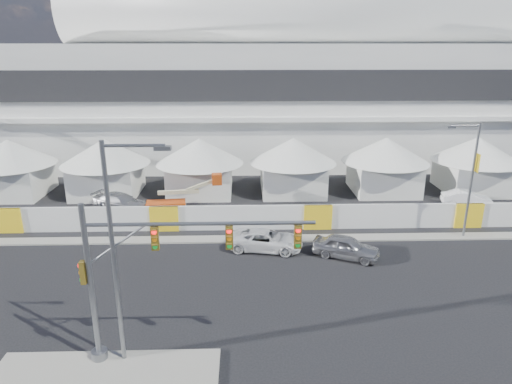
{
  "coord_description": "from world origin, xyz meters",
  "views": [
    {
      "loc": [
        0.15,
        -18.84,
        13.91
      ],
      "look_at": [
        1.01,
        10.0,
        4.56
      ],
      "focal_mm": 32.0,
      "sensor_mm": 36.0,
      "label": 1
    }
  ],
  "objects_px": {
    "sedan_silver": "(346,247)",
    "streetlight_curb": "(470,173)",
    "boom_lift": "(173,203)",
    "streetlight_median": "(118,241)",
    "pickup_curb": "(266,240)",
    "lot_car_a": "(467,199)",
    "traffic_mast": "(138,276)",
    "lot_car_c": "(120,202)"
  },
  "relations": [
    {
      "from": "sedan_silver",
      "to": "streetlight_curb",
      "type": "relative_size",
      "value": 0.52
    },
    {
      "from": "streetlight_curb",
      "to": "boom_lift",
      "type": "relative_size",
      "value": 1.31
    },
    {
      "from": "streetlight_median",
      "to": "streetlight_curb",
      "type": "bearing_deg",
      "value": 31.86
    },
    {
      "from": "pickup_curb",
      "to": "lot_car_a",
      "type": "relative_size",
      "value": 1.21
    },
    {
      "from": "traffic_mast",
      "to": "streetlight_median",
      "type": "xyz_separation_m",
      "value": [
        -0.71,
        -0.01,
        1.65
      ]
    },
    {
      "from": "pickup_curb",
      "to": "boom_lift",
      "type": "relative_size",
      "value": 0.78
    },
    {
      "from": "lot_car_c",
      "to": "boom_lift",
      "type": "bearing_deg",
      "value": -76.86
    },
    {
      "from": "lot_car_a",
      "to": "lot_car_c",
      "type": "bearing_deg",
      "value": 103.6
    },
    {
      "from": "traffic_mast",
      "to": "boom_lift",
      "type": "bearing_deg",
      "value": 94.26
    },
    {
      "from": "lot_car_c",
      "to": "streetlight_median",
      "type": "distance_m",
      "value": 21.7
    },
    {
      "from": "lot_car_c",
      "to": "streetlight_median",
      "type": "bearing_deg",
      "value": -141.33
    },
    {
      "from": "traffic_mast",
      "to": "streetlight_curb",
      "type": "bearing_deg",
      "value": 32.69
    },
    {
      "from": "streetlight_median",
      "to": "boom_lift",
      "type": "bearing_deg",
      "value": 92.18
    },
    {
      "from": "sedan_silver",
      "to": "streetlight_median",
      "type": "distance_m",
      "value": 16.91
    },
    {
      "from": "pickup_curb",
      "to": "streetlight_curb",
      "type": "distance_m",
      "value": 15.57
    },
    {
      "from": "pickup_curb",
      "to": "streetlight_curb",
      "type": "height_order",
      "value": "streetlight_curb"
    },
    {
      "from": "traffic_mast",
      "to": "lot_car_a",
      "type": "bearing_deg",
      "value": 39.48
    },
    {
      "from": "sedan_silver",
      "to": "boom_lift",
      "type": "xyz_separation_m",
      "value": [
        -13.02,
        9.06,
        0.13
      ]
    },
    {
      "from": "sedan_silver",
      "to": "streetlight_curb",
      "type": "distance_m",
      "value": 10.85
    },
    {
      "from": "streetlight_median",
      "to": "boom_lift",
      "type": "xyz_separation_m",
      "value": [
        -0.74,
        19.45,
        -5.1
      ]
    },
    {
      "from": "streetlight_median",
      "to": "streetlight_curb",
      "type": "relative_size",
      "value": 1.17
    },
    {
      "from": "lot_car_c",
      "to": "sedan_silver",
      "type": "bearing_deg",
      "value": -95.68
    },
    {
      "from": "pickup_curb",
      "to": "lot_car_c",
      "type": "xyz_separation_m",
      "value": [
        -12.39,
        8.54,
        0.02
      ]
    },
    {
      "from": "lot_car_a",
      "to": "streetlight_median",
      "type": "bearing_deg",
      "value": 142.25
    },
    {
      "from": "lot_car_c",
      "to": "streetlight_curb",
      "type": "bearing_deg",
      "value": -80.52
    },
    {
      "from": "sedan_silver",
      "to": "pickup_curb",
      "type": "height_order",
      "value": "sedan_silver"
    },
    {
      "from": "sedan_silver",
      "to": "lot_car_a",
      "type": "xyz_separation_m",
      "value": [
        13.12,
        9.96,
        -0.06
      ]
    },
    {
      "from": "lot_car_c",
      "to": "streetlight_curb",
      "type": "distance_m",
      "value": 28.41
    },
    {
      "from": "lot_car_a",
      "to": "boom_lift",
      "type": "bearing_deg",
      "value": 105.52
    },
    {
      "from": "pickup_curb",
      "to": "lot_car_c",
      "type": "height_order",
      "value": "lot_car_c"
    },
    {
      "from": "boom_lift",
      "to": "lot_car_a",
      "type": "bearing_deg",
      "value": -4.6
    },
    {
      "from": "streetlight_curb",
      "to": "streetlight_median",
      "type": "bearing_deg",
      "value": -148.14
    },
    {
      "from": "traffic_mast",
      "to": "boom_lift",
      "type": "xyz_separation_m",
      "value": [
        -1.45,
        19.44,
        -3.45
      ]
    },
    {
      "from": "streetlight_curb",
      "to": "boom_lift",
      "type": "bearing_deg",
      "value": 165.21
    },
    {
      "from": "lot_car_a",
      "to": "lot_car_c",
      "type": "relative_size",
      "value": 0.84
    },
    {
      "from": "pickup_curb",
      "to": "sedan_silver",
      "type": "bearing_deg",
      "value": -93.79
    },
    {
      "from": "lot_car_c",
      "to": "traffic_mast",
      "type": "distance_m",
      "value": 21.54
    },
    {
      "from": "lot_car_a",
      "to": "traffic_mast",
      "type": "xyz_separation_m",
      "value": [
        -24.69,
        -20.34,
        3.64
      ]
    },
    {
      "from": "sedan_silver",
      "to": "traffic_mast",
      "type": "relative_size",
      "value": 0.45
    },
    {
      "from": "lot_car_c",
      "to": "traffic_mast",
      "type": "bearing_deg",
      "value": -139.48
    },
    {
      "from": "pickup_curb",
      "to": "traffic_mast",
      "type": "distance_m",
      "value": 13.77
    },
    {
      "from": "pickup_curb",
      "to": "traffic_mast",
      "type": "relative_size",
      "value": 0.51
    }
  ]
}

